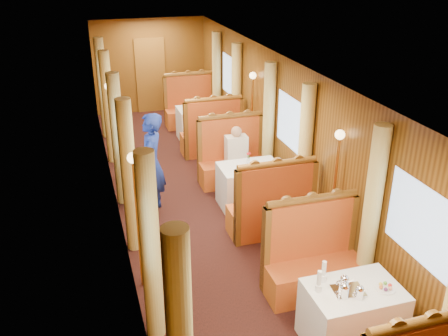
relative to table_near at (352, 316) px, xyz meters
name	(u,v)px	position (x,y,z in m)	size (l,w,h in m)	color
floor	(209,210)	(-0.75, 3.50, -0.38)	(3.00, 12.00, 0.01)	black
ceiling	(207,68)	(-0.75, 3.50, 2.12)	(3.00, 12.00, 0.01)	silver
wall_far	(150,66)	(-0.75, 9.50, 0.88)	(3.00, 2.50, 0.01)	brown
wall_left	(115,154)	(-2.25, 3.50, 0.88)	(12.00, 2.50, 0.01)	brown
wall_right	(292,135)	(0.75, 3.50, 0.88)	(12.00, 2.50, 0.01)	brown
doorway_far	(151,75)	(-0.75, 9.47, 0.62)	(0.80, 0.04, 2.00)	brown
table_near	(352,316)	(0.00, 0.00, 0.00)	(1.05, 0.72, 0.75)	white
banquette_near_aft	(313,262)	(0.00, 1.01, 0.05)	(1.30, 0.55, 1.34)	#A52912
table_mid	(250,186)	(0.00, 3.50, 0.00)	(1.05, 0.72, 0.75)	white
banquette_mid_fwd	(271,210)	(0.00, 2.49, 0.05)	(1.30, 0.55, 1.34)	#A52912
banquette_mid_aft	(232,161)	(0.00, 4.51, 0.05)	(1.30, 0.55, 1.34)	#A52912
table_far	(201,123)	(0.00, 7.00, 0.00)	(1.05, 0.72, 0.75)	white
banquette_far_fwd	(212,136)	(0.00, 5.99, 0.05)	(1.30, 0.55, 1.34)	#A52912
banquette_far_aft	(191,109)	(0.00, 8.01, 0.05)	(1.30, 0.55, 1.34)	#A52912
tea_tray	(348,291)	(-0.10, -0.01, 0.38)	(0.34, 0.26, 0.01)	silver
teapot_left	(344,292)	(-0.20, -0.09, 0.45)	(0.17, 0.13, 0.14)	silver
teapot_right	(359,294)	(-0.05, -0.16, 0.44)	(0.15, 0.12, 0.13)	silver
teapot_back	(344,284)	(-0.13, 0.04, 0.44)	(0.17, 0.12, 0.13)	silver
fruit_plate	(385,287)	(0.32, -0.10, 0.39)	(0.23, 0.23, 0.05)	white
cup_inboard	(319,283)	(-0.41, 0.08, 0.48)	(0.08, 0.08, 0.26)	white
cup_outboard	(323,273)	(-0.28, 0.23, 0.48)	(0.08, 0.08, 0.26)	white
rose_vase_mid	(249,156)	(-0.03, 3.52, 0.55)	(0.06, 0.06, 0.36)	silver
rose_vase_far	(201,101)	(0.00, 6.96, 0.55)	(0.06, 0.06, 0.36)	silver
window_left_near	(151,271)	(-2.24, 0.00, 1.07)	(1.20, 0.90, 0.01)	#8FADD5
curtain_left_near_b	(150,250)	(-2.13, 0.78, 0.80)	(0.22, 0.22, 2.35)	#E5D375
window_right_near	(422,224)	(0.74, 0.00, 1.07)	(1.20, 0.90, 0.01)	#8FADD5
curtain_right_near_b	(371,214)	(0.63, 0.78, 0.80)	(0.22, 0.22, 2.35)	#E5D375
window_left_mid	(115,142)	(-2.24, 3.50, 1.07)	(1.20, 0.90, 0.01)	#8FADD5
curtain_left_mid_a	(129,178)	(-2.13, 2.72, 0.80)	(0.22, 0.22, 2.35)	#E5D375
curtain_left_mid_b	(118,140)	(-2.13, 4.28, 0.80)	(0.22, 0.22, 2.35)	#E5D375
window_right_mid	(292,124)	(0.74, 3.50, 1.07)	(1.20, 0.90, 0.01)	#8FADD5
curtain_right_mid_a	(305,156)	(0.63, 2.72, 0.80)	(0.22, 0.22, 2.35)	#E5D375
curtain_right_mid_b	(269,125)	(0.63, 4.28, 0.80)	(0.22, 0.22, 2.35)	#E5D375
window_left_far	(99,86)	(-2.24, 7.00, 1.07)	(1.20, 0.90, 0.01)	#8FADD5
curtain_left_far_a	(109,108)	(-2.13, 6.22, 0.80)	(0.22, 0.22, 2.35)	#E5D375
curtain_left_far_b	(103,89)	(-2.13, 7.78, 0.80)	(0.22, 0.22, 2.35)	#E5D375
window_right_far	(230,76)	(0.74, 7.00, 1.07)	(1.20, 0.90, 0.01)	#8FADD5
curtain_right_far_a	(236,97)	(0.63, 6.22, 0.80)	(0.22, 0.22, 2.35)	#E5D375
curtain_right_far_b	(217,80)	(0.63, 7.78, 0.80)	(0.22, 0.22, 2.35)	#E5D375
sconce_left_fore	(136,194)	(-2.15, 1.75, 1.01)	(0.14, 0.14, 1.95)	#BF8C3F
sconce_right_fore	(337,168)	(0.65, 1.75, 1.01)	(0.14, 0.14, 1.95)	#BF8C3F
sconce_left_aft	(111,112)	(-2.15, 5.25, 1.01)	(0.14, 0.14, 1.95)	#BF8C3F
sconce_right_aft	(252,100)	(0.65, 5.25, 1.01)	(0.14, 0.14, 1.95)	#BF8C3F
steward	(152,165)	(-1.66, 3.73, 0.52)	(0.65, 0.43, 1.78)	navy
passenger	(237,151)	(0.00, 4.24, 0.37)	(0.40, 0.44, 0.76)	beige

